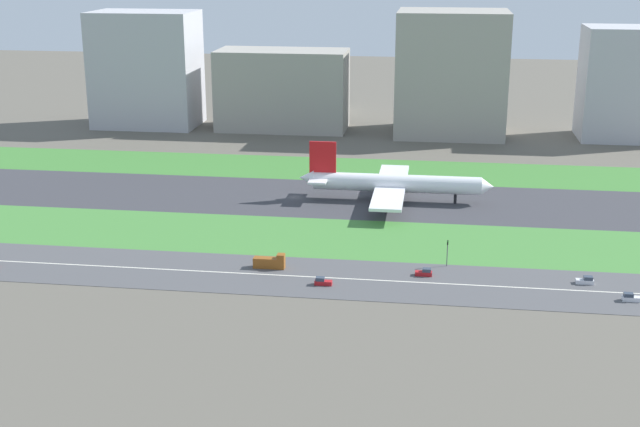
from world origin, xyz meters
TOP-DOWN VIEW (x-y plane):
  - ground_plane at (0.00, 0.00)m, footprint 800.00×800.00m
  - runway at (0.00, 0.00)m, footprint 280.00×46.00m
  - grass_median_north at (0.00, 41.00)m, footprint 280.00×36.00m
  - grass_median_south at (0.00, -41.00)m, footprint 280.00×36.00m
  - highway at (0.00, -73.00)m, footprint 280.00×28.00m
  - highway_centerline at (0.00, -73.00)m, footprint 266.00×0.50m
  - airliner at (33.04, 0.00)m, footprint 65.00×56.00m
  - car_1 at (95.59, -78.00)m, footprint 4.40×1.80m
  - car_3 at (86.48, -68.00)m, footprint 4.40×1.80m
  - car_4 at (45.76, -68.00)m, footprint 4.40×1.80m
  - car_2 at (20.34, -78.00)m, footprint 4.40×1.80m
  - truck_0 at (4.89, -68.00)m, footprint 8.40×2.50m
  - traffic_light at (51.54, -60.01)m, footprint 0.36×0.50m
  - terminal_building at (-90.00, 114.00)m, footprint 47.72×31.84m
  - hangar_building at (-24.82, 114.00)m, footprint 59.84×28.21m
  - office_tower at (52.43, 114.00)m, footprint 48.66×39.75m
  - cargo_warehouse at (130.05, 114.00)m, footprint 41.18×29.06m
  - fuel_tank_west at (-15.13, 159.00)m, footprint 23.72×23.72m

SIDE VIEW (x-z plane):
  - ground_plane at x=0.00m, z-range 0.00..0.00m
  - runway at x=0.00m, z-range 0.00..0.10m
  - grass_median_north at x=0.00m, z-range 0.00..0.10m
  - grass_median_south at x=0.00m, z-range 0.00..0.10m
  - highway at x=0.00m, z-range 0.00..0.10m
  - highway_centerline at x=0.00m, z-range 0.10..0.11m
  - car_1 at x=95.59m, z-range -0.08..1.92m
  - car_3 at x=86.48m, z-range -0.08..1.92m
  - car_4 at x=45.76m, z-range -0.08..1.92m
  - car_2 at x=20.34m, z-range -0.08..1.92m
  - truck_0 at x=4.89m, z-range -0.33..3.67m
  - traffic_light at x=51.54m, z-range 0.69..7.89m
  - airliner at x=33.04m, z-range -3.62..16.08m
  - fuel_tank_west at x=-15.13m, z-range 0.00..16.91m
  - hangar_building at x=-24.82m, z-range 0.00..36.79m
  - cargo_warehouse at x=130.05m, z-range 0.00..49.12m
  - terminal_building at x=-90.00m, z-range 0.00..53.57m
  - office_tower at x=52.43m, z-range 0.00..55.22m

